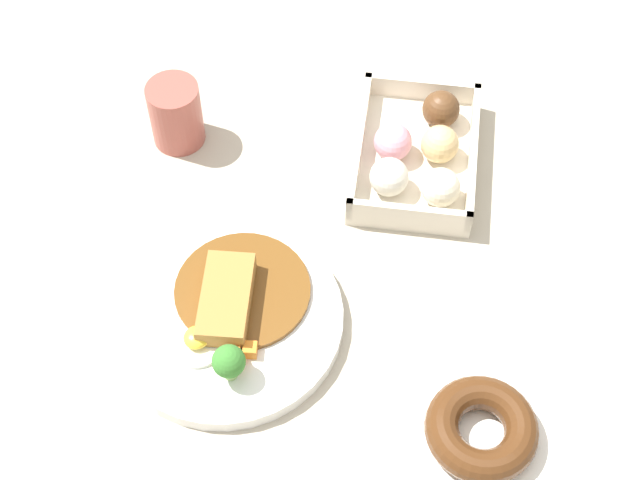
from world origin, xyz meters
The scene contains 5 objects.
ground_plane centered at (0.00, 0.00, 0.00)m, with size 1.60×1.60×0.00m, color #B2A893.
curry_plate centered at (-0.05, 0.09, 0.01)m, with size 0.25×0.25×0.07m.
donut_box centered at (0.19, -0.10, 0.02)m, with size 0.20×0.14×0.06m.
chocolate_ring_donut centered at (-0.15, -0.19, 0.02)m, with size 0.15×0.15×0.04m.
coffee_mug centered at (0.20, 0.19, 0.04)m, with size 0.06×0.06×0.09m, color #9E4C42.
Camera 1 is at (-0.56, -0.08, 0.91)m, focal length 54.73 mm.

